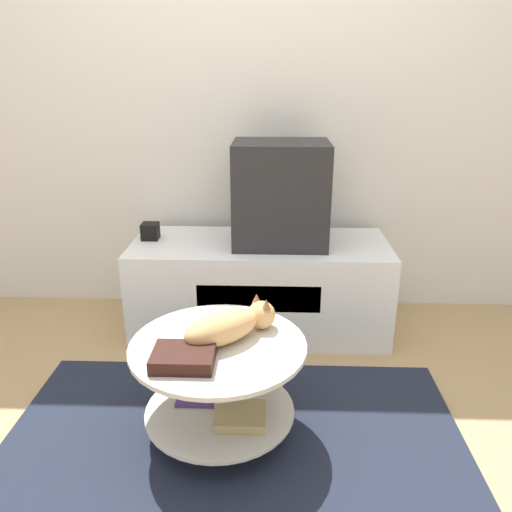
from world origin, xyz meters
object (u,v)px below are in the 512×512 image
at_px(dvd_box, 183,357).
at_px(tv, 280,194).
at_px(speaker, 150,231).
at_px(cat, 229,325).

bearing_deg(dvd_box, tv, 72.07).
relative_size(speaker, cat, 0.21).
distance_m(tv, dvd_box, 1.16).
height_order(dvd_box, cat, cat).
xyz_separation_m(tv, dvd_box, (-0.34, -1.05, -0.33)).
height_order(speaker, dvd_box, speaker).
relative_size(tv, cat, 1.28).
xyz_separation_m(speaker, cat, (0.51, -0.92, -0.07)).
relative_size(tv, dvd_box, 2.49).
distance_m(tv, speaker, 0.74).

